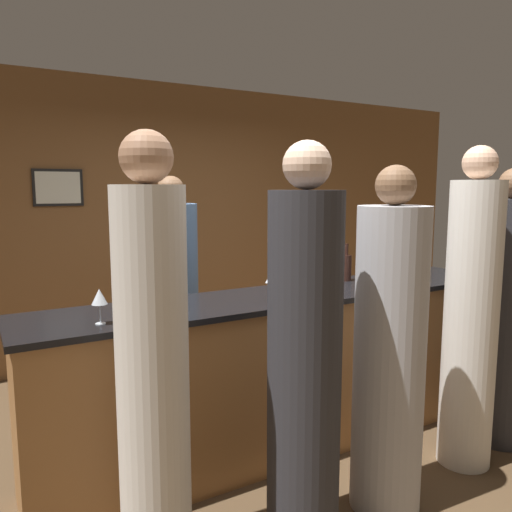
# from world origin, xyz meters

# --- Properties ---
(ground_plane) EXTENTS (14.00, 14.00, 0.00)m
(ground_plane) POSITION_xyz_m (0.00, 0.00, 0.00)
(ground_plane) COLOR #4C3823
(back_wall) EXTENTS (8.00, 0.08, 2.80)m
(back_wall) POSITION_xyz_m (-0.00, 2.29, 1.40)
(back_wall) COLOR brown
(back_wall) RESTS_ON ground_plane
(bar_counter) EXTENTS (3.43, 0.63, 1.06)m
(bar_counter) POSITION_xyz_m (0.00, 0.00, 0.53)
(bar_counter) COLOR #996638
(bar_counter) RESTS_ON ground_plane
(bartender) EXTENTS (0.38, 0.38, 1.83)m
(bartender) POSITION_xyz_m (-0.52, 0.80, 0.85)
(bartender) COLOR #4C6B93
(bartender) RESTS_ON ground_plane
(guest_0) EXTENTS (0.32, 0.32, 1.99)m
(guest_0) POSITION_xyz_m (-1.16, -0.64, 0.94)
(guest_0) COLOR silver
(guest_0) RESTS_ON ground_plane
(guest_1) EXTENTS (0.38, 0.38, 1.86)m
(guest_1) POSITION_xyz_m (0.09, -0.81, 0.86)
(guest_1) COLOR #B2B2B7
(guest_1) RESTS_ON ground_plane
(guest_2) EXTENTS (0.36, 0.36, 1.96)m
(guest_2) POSITION_xyz_m (-0.45, -0.80, 0.92)
(guest_2) COLOR #2D2D33
(guest_2) RESTS_ON ground_plane
(guest_3) EXTENTS (0.38, 0.38, 1.88)m
(guest_3) POSITION_xyz_m (1.31, -0.67, 0.87)
(guest_3) COLOR #2D2D33
(guest_3) RESTS_ON ground_plane
(guest_4) EXTENTS (0.32, 0.32, 2.00)m
(guest_4) POSITION_xyz_m (0.85, -0.74, 0.94)
(guest_4) COLOR silver
(guest_4) RESTS_ON ground_plane
(wine_bottle_0) EXTENTS (0.07, 0.07, 0.29)m
(wine_bottle_0) POSITION_xyz_m (0.38, 0.26, 1.17)
(wine_bottle_0) COLOR black
(wine_bottle_0) RESTS_ON bar_counter
(wine_bottle_1) EXTENTS (0.08, 0.08, 0.28)m
(wine_bottle_1) POSITION_xyz_m (0.61, 0.17, 1.16)
(wine_bottle_1) COLOR black
(wine_bottle_1) RESTS_ON bar_counter
(wine_glass_0) EXTENTS (0.06, 0.06, 0.16)m
(wine_glass_0) POSITION_xyz_m (-1.04, -0.08, 1.18)
(wine_glass_0) COLOR silver
(wine_glass_0) RESTS_ON bar_counter
(wine_glass_1) EXTENTS (0.07, 0.07, 0.16)m
(wine_glass_1) POSITION_xyz_m (0.50, -0.23, 1.18)
(wine_glass_1) COLOR silver
(wine_glass_1) RESTS_ON bar_counter
(wine_glass_2) EXTENTS (0.08, 0.08, 0.18)m
(wine_glass_2) POSITION_xyz_m (-1.26, -0.15, 1.20)
(wine_glass_2) COLOR silver
(wine_glass_2) RESTS_ON bar_counter
(wine_glass_3) EXTENTS (0.07, 0.07, 0.15)m
(wine_glass_3) POSITION_xyz_m (-0.06, -0.17, 1.17)
(wine_glass_3) COLOR silver
(wine_glass_3) RESTS_ON bar_counter
(wine_glass_4) EXTENTS (0.08, 0.08, 0.17)m
(wine_glass_4) POSITION_xyz_m (-0.21, -0.10, 1.19)
(wine_glass_4) COLOR silver
(wine_glass_4) RESTS_ON bar_counter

